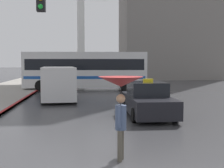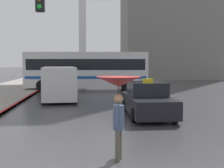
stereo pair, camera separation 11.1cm
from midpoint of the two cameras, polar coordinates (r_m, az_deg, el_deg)
taxi at (r=14.23m, az=6.30°, el=-3.05°), size 1.91×4.58×1.70m
ambulance_van at (r=20.25m, az=-9.90°, el=0.40°), size 2.43×5.36×2.13m
city_bus at (r=27.47m, az=-4.99°, el=2.72°), size 10.68×3.19×3.31m
pedestrian_with_umbrella at (r=7.62m, az=1.21°, el=-1.34°), size 1.11×1.11×2.08m
building_tower_far at (r=67.05m, az=15.94°, el=13.09°), size 14.85×9.08×26.47m
monument_cross at (r=40.20m, az=-5.80°, el=12.65°), size 6.60×0.90×15.01m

